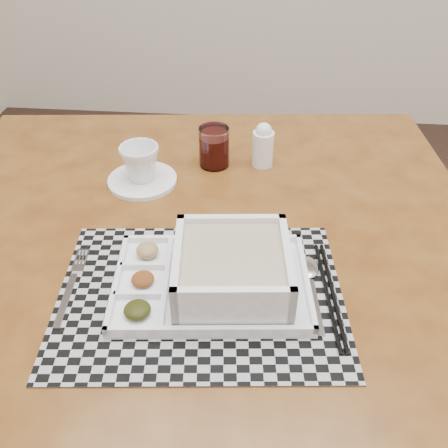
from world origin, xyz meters
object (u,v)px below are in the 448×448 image
(dining_table, at_px, (201,280))
(juice_glass, at_px, (214,148))
(serving_tray, at_px, (225,274))
(creamer_bottle, at_px, (263,145))
(cup, at_px, (140,163))

(dining_table, height_order, juice_glass, juice_glass)
(dining_table, xyz_separation_m, serving_tray, (0.06, -0.11, 0.12))
(dining_table, height_order, creamer_bottle, creamer_bottle)
(cup, relative_size, creamer_bottle, 0.81)
(serving_tray, relative_size, creamer_bottle, 3.26)
(dining_table, relative_size, serving_tray, 3.54)
(creamer_bottle, bearing_deg, juice_glass, -174.73)
(serving_tray, relative_size, juice_glass, 3.70)
(serving_tray, bearing_deg, creamer_bottle, 82.99)
(juice_glass, bearing_deg, dining_table, -89.30)
(cup, height_order, juice_glass, juice_glass)
(juice_glass, bearing_deg, cup, -149.33)
(serving_tray, bearing_deg, cup, 123.67)
(cup, bearing_deg, creamer_bottle, 10.42)
(juice_glass, xyz_separation_m, creamer_bottle, (0.11, 0.01, 0.01))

